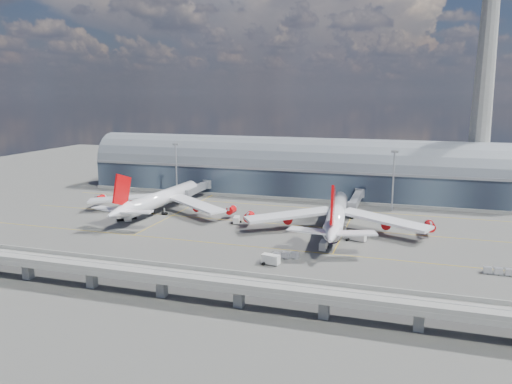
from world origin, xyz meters
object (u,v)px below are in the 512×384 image
(service_truck_5, at_px, (166,200))
(service_truck_3, at_px, (324,245))
(airliner_left, at_px, (159,199))
(service_truck_0, at_px, (127,216))
(airliner_right, at_px, (336,216))
(cargo_train_2, at_px, (504,272))
(service_truck_4, at_px, (236,220))
(floodlight_mast_right, at_px, (393,179))
(cargo_train_0, at_px, (286,255))
(service_truck_1, at_px, (271,260))
(cargo_train_1, at_px, (262,280))
(floodlight_mast_left, at_px, (176,169))
(control_tower, at_px, (484,87))
(service_truck_2, at_px, (355,237))

(service_truck_5, bearing_deg, service_truck_3, -89.81)
(airliner_left, distance_m, service_truck_0, 16.46)
(airliner_right, relative_size, service_truck_5, 11.43)
(cargo_train_2, bearing_deg, service_truck_4, 69.84)
(floodlight_mast_right, relative_size, cargo_train_2, 2.37)
(service_truck_3, xyz_separation_m, cargo_train_0, (-9.44, -12.14, -0.47))
(service_truck_1, height_order, cargo_train_1, service_truck_1)
(floodlight_mast_left, height_order, airliner_left, floodlight_mast_left)
(airliner_right, height_order, service_truck_3, airliner_right)
(floodlight_mast_left, relative_size, service_truck_4, 5.21)
(floodlight_mast_right, bearing_deg, service_truck_5, -171.98)
(service_truck_4, relative_size, service_truck_5, 0.79)
(control_tower, bearing_deg, cargo_train_0, -121.86)
(floodlight_mast_right, height_order, cargo_train_0, floodlight_mast_right)
(airliner_left, relative_size, service_truck_3, 12.14)
(airliner_left, relative_size, service_truck_0, 8.99)
(service_truck_2, height_order, cargo_train_0, service_truck_2)
(service_truck_0, bearing_deg, airliner_left, 25.35)
(service_truck_2, height_order, service_truck_5, service_truck_5)
(service_truck_2, bearing_deg, airliner_right, 60.40)
(cargo_train_2, bearing_deg, floodlight_mast_left, 61.15)
(airliner_right, bearing_deg, service_truck_4, 173.83)
(floodlight_mast_right, relative_size, service_truck_4, 5.21)
(service_truck_3, relative_size, cargo_train_2, 0.52)
(service_truck_4, relative_size, cargo_train_1, 0.46)
(cargo_train_1, bearing_deg, service_truck_1, 30.97)
(control_tower, xyz_separation_m, service_truck_2, (-44.94, -76.24, -50.24))
(airliner_right, xyz_separation_m, service_truck_5, (-80.94, 25.55, -4.40))
(cargo_train_1, bearing_deg, service_truck_2, 1.92)
(airliner_right, xyz_separation_m, service_truck_3, (-0.71, -21.66, -4.46))
(floodlight_mast_left, relative_size, service_truck_2, 3.35)
(service_truck_3, bearing_deg, service_truck_5, 148.85)
(service_truck_0, distance_m, service_truck_1, 75.11)
(floodlight_mast_left, height_order, service_truck_0, floodlight_mast_left)
(airliner_right, height_order, service_truck_4, airliner_right)
(control_tower, height_order, service_truck_0, control_tower)
(service_truck_3, distance_m, cargo_train_1, 34.67)
(airliner_right, distance_m, cargo_train_0, 35.64)
(service_truck_4, height_order, cargo_train_0, service_truck_4)
(floodlight_mast_right, relative_size, cargo_train_1, 2.39)
(service_truck_1, bearing_deg, control_tower, -20.84)
(control_tower, bearing_deg, service_truck_0, -150.56)
(floodlight_mast_left, xyz_separation_m, service_truck_4, (44.17, -38.93, -12.29))
(service_truck_2, xyz_separation_m, cargo_train_2, (42.56, -20.85, -0.45))
(service_truck_0, height_order, service_truck_5, service_truck_0)
(airliner_left, height_order, service_truck_4, airliner_left)
(airliner_left, xyz_separation_m, service_truck_1, (60.88, -46.94, -4.49))
(control_tower, bearing_deg, cargo_train_1, -117.74)
(service_truck_5, relative_size, cargo_train_1, 0.58)
(airliner_left, bearing_deg, control_tower, 28.64)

